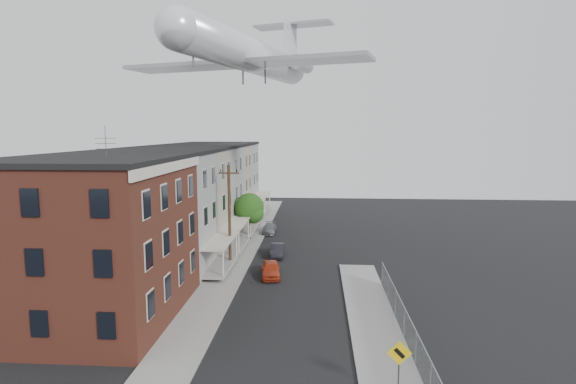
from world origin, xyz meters
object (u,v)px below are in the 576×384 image
object	(u,v)px
warning_sign	(399,361)
car_mid	(277,250)
car_near	(271,269)
car_far	(269,229)
utility_pole	(229,215)
street_tree	(250,209)
airplane	(252,56)

from	to	relation	value
warning_sign	car_mid	world-z (taller)	warning_sign
car_near	car_far	bearing A→B (deg)	89.54
utility_pole	street_tree	world-z (taller)	utility_pole
street_tree	airplane	bearing A→B (deg)	-78.21
car_near	warning_sign	bearing A→B (deg)	-73.01
utility_pole	car_near	bearing A→B (deg)	-31.93
utility_pole	car_far	size ratio (longest dim) A/B	2.40
airplane	car_mid	bearing A→B (deg)	-12.87
car_near	car_mid	bearing A→B (deg)	83.04
car_mid	airplane	xyz separation A→B (m)	(-2.30, 0.52, 18.11)
car_mid	car_far	xyz separation A→B (m)	(-1.80, 9.67, -0.04)
car_far	warning_sign	bearing A→B (deg)	-74.63
warning_sign	street_tree	size ratio (longest dim) A/B	0.54
car_near	airplane	bearing A→B (deg)	102.08
airplane	car_near	bearing A→B (deg)	-70.96
warning_sign	car_far	size ratio (longest dim) A/B	0.75
car_mid	car_near	bearing A→B (deg)	-92.34
car_mid	car_far	size ratio (longest dim) A/B	0.95
car_near	car_mid	xyz separation A→B (m)	(0.00, 6.13, -0.06)
utility_pole	airplane	distance (m)	14.73
car_near	car_far	xyz separation A→B (m)	(-1.80, 15.80, -0.09)
car_far	airplane	world-z (taller)	airplane
street_tree	airplane	distance (m)	16.29
car_mid	utility_pole	bearing A→B (deg)	-137.65
car_far	airplane	distance (m)	20.33
airplane	warning_sign	bearing A→B (deg)	-67.42
street_tree	car_near	world-z (taller)	street_tree
warning_sign	car_mid	bearing A→B (deg)	107.99
street_tree	car_mid	size ratio (longest dim) A/B	1.47
warning_sign	airplane	world-z (taller)	airplane
warning_sign	utility_pole	distance (m)	22.25
warning_sign	utility_pole	world-z (taller)	utility_pole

